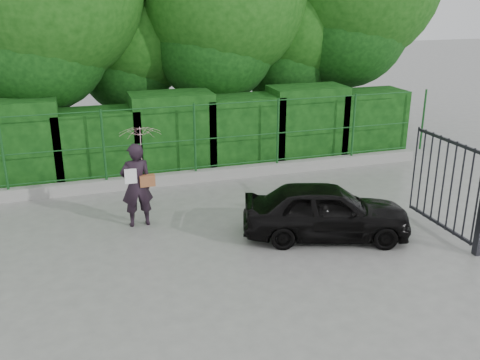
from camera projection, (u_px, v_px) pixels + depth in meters
name	position (u px, v px, depth m)	size (l,w,h in m)	color
ground	(230.00, 260.00, 10.04)	(80.00, 80.00, 0.00)	gray
kerb	(181.00, 178.00, 14.04)	(14.00, 0.25, 0.30)	#9E9E99
fence	(188.00, 138.00, 13.75)	(14.13, 0.06, 1.80)	#164C1C
hedge	(172.00, 136.00, 14.63)	(14.20, 1.20, 2.26)	black
gate	(468.00, 188.00, 10.30)	(0.22, 2.33, 2.36)	black
woman	(139.00, 164.00, 11.17)	(0.94, 0.91, 2.16)	black
car	(326.00, 211.00, 10.84)	(1.35, 3.36, 1.15)	black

